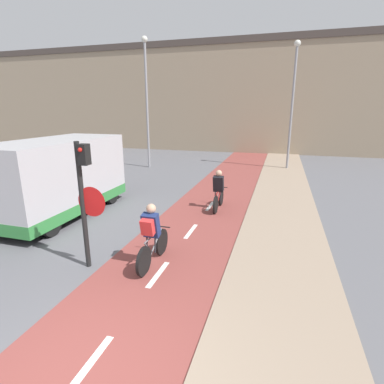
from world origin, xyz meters
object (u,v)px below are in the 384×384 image
at_px(street_lamp_sidewalk, 293,94).
at_px(van, 58,179).
at_px(street_lamp_far, 146,91).
at_px(cyclist_near, 152,237).
at_px(traffic_light_pole, 85,192).
at_px(cyclist_far, 218,192).

xyz_separation_m(street_lamp_sidewalk, van, (-7.54, -10.82, -3.10)).
relative_size(street_lamp_far, cyclist_near, 4.45).
distance_m(traffic_light_pole, cyclist_near, 1.77).
relative_size(cyclist_far, van, 0.32).
xyz_separation_m(street_lamp_far, street_lamp_sidewalk, (8.30, 1.87, -0.17)).
xyz_separation_m(street_lamp_sidewalk, cyclist_far, (-2.46, -8.77, -3.70)).
bearing_deg(street_lamp_far, cyclist_far, -49.77).
distance_m(cyclist_far, van, 5.51).
distance_m(cyclist_near, van, 5.05).
distance_m(street_lamp_far, cyclist_far, 9.84).
relative_size(traffic_light_pole, street_lamp_far, 0.38).
height_order(cyclist_far, van, van).
height_order(street_lamp_far, street_lamp_sidewalk, street_lamp_far).
height_order(street_lamp_far, cyclist_near, street_lamp_far).
bearing_deg(cyclist_far, street_lamp_sidewalk, 74.33).
height_order(cyclist_near, cyclist_far, cyclist_near).
relative_size(street_lamp_far, cyclist_far, 4.66).
bearing_deg(cyclist_near, street_lamp_far, 114.72).
bearing_deg(cyclist_near, traffic_light_pole, -160.47).
relative_size(street_lamp_sidewalk, van, 1.43).
bearing_deg(traffic_light_pole, cyclist_far, 67.97).
bearing_deg(street_lamp_far, cyclist_near, -65.28).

